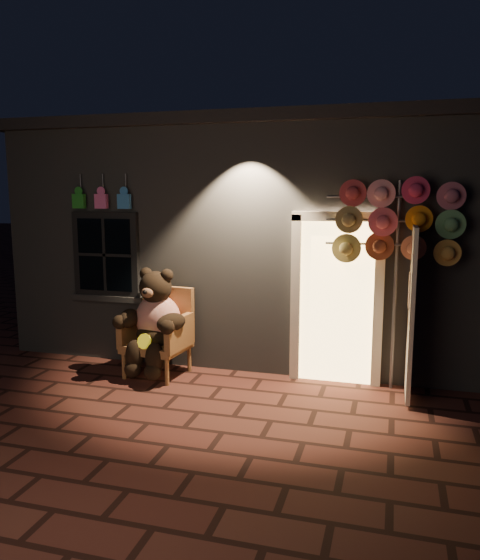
% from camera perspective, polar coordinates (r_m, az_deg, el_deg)
% --- Properties ---
extents(ground, '(60.00, 60.00, 0.00)m').
position_cam_1_polar(ground, '(6.28, -4.42, -13.62)').
color(ground, '#4F271E').
rests_on(ground, ground).
extents(shop_building, '(7.30, 5.95, 3.51)m').
position_cam_1_polar(shop_building, '(9.65, 3.72, 5.07)').
color(shop_building, slate).
rests_on(shop_building, ground).
extents(wicker_armchair, '(0.87, 0.80, 1.16)m').
position_cam_1_polar(wicker_armchair, '(7.43, -8.34, -5.34)').
color(wicker_armchair, '#A46F3F').
rests_on(wicker_armchair, ground).
extents(teddy_bear, '(1.00, 0.82, 1.38)m').
position_cam_1_polar(teddy_bear, '(7.26, -8.93, -4.29)').
color(teddy_bear, red).
rests_on(teddy_bear, ground).
extents(hat_rack, '(1.60, 0.22, 2.59)m').
position_cam_1_polar(hat_rack, '(6.70, 16.23, 5.70)').
color(hat_rack, '#59595E').
rests_on(hat_rack, ground).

